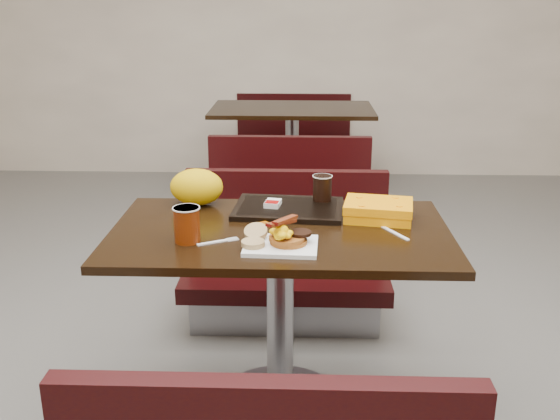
{
  "coord_description": "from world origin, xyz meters",
  "views": [
    {
      "loc": [
        0.07,
        -2.11,
        1.53
      ],
      "look_at": [
        -0.0,
        0.01,
        0.82
      ],
      "focal_mm": 40.75,
      "sensor_mm": 36.0,
      "label": 1
    }
  ],
  "objects_px": {
    "bench_far_s": "(290,185)",
    "tray": "(289,209)",
    "paper_bag": "(197,187)",
    "table_far": "(292,157)",
    "table_near": "(280,323)",
    "knife": "(394,233)",
    "coffee_cup_near": "(187,225)",
    "fork": "(212,243)",
    "bench_far_n": "(293,139)",
    "clamshell": "(378,210)",
    "coffee_cup_far": "(322,188)",
    "bench_near_n": "(285,255)",
    "platter": "(281,246)",
    "pancake_stack": "(289,239)",
    "hashbrown_sleeve_left": "(273,203)"
  },
  "relations": [
    {
      "from": "bench_near_n",
      "to": "platter",
      "type": "bearing_deg",
      "value": -89.47
    },
    {
      "from": "bench_far_s",
      "to": "knife",
      "type": "xyz_separation_m",
      "value": [
        0.4,
        -1.92,
        0.39
      ]
    },
    {
      "from": "table_near",
      "to": "clamshell",
      "type": "relative_size",
      "value": 4.87
    },
    {
      "from": "table_near",
      "to": "table_far",
      "type": "relative_size",
      "value": 1.0
    },
    {
      "from": "fork",
      "to": "bench_far_n",
      "type": "bearing_deg",
      "value": 59.47
    },
    {
      "from": "table_far",
      "to": "clamshell",
      "type": "height_order",
      "value": "clamshell"
    },
    {
      "from": "knife",
      "to": "paper_bag",
      "type": "height_order",
      "value": "paper_bag"
    },
    {
      "from": "table_near",
      "to": "pancake_stack",
      "type": "distance_m",
      "value": 0.44
    },
    {
      "from": "bench_far_n",
      "to": "platter",
      "type": "bearing_deg",
      "value": -89.87
    },
    {
      "from": "bench_far_n",
      "to": "bench_far_s",
      "type": "bearing_deg",
      "value": -90.0
    },
    {
      "from": "paper_bag",
      "to": "table_near",
      "type": "bearing_deg",
      "value": -38.87
    },
    {
      "from": "table_near",
      "to": "bench_near_n",
      "type": "height_order",
      "value": "table_near"
    },
    {
      "from": "table_near",
      "to": "paper_bag",
      "type": "relative_size",
      "value": 5.73
    },
    {
      "from": "coffee_cup_far",
      "to": "table_far",
      "type": "bearing_deg",
      "value": 93.85
    },
    {
      "from": "table_near",
      "to": "coffee_cup_far",
      "type": "bearing_deg",
      "value": 61.29
    },
    {
      "from": "coffee_cup_near",
      "to": "fork",
      "type": "bearing_deg",
      "value": -8.38
    },
    {
      "from": "platter",
      "to": "paper_bag",
      "type": "height_order",
      "value": "paper_bag"
    },
    {
      "from": "knife",
      "to": "tray",
      "type": "bearing_deg",
      "value": -150.05
    },
    {
      "from": "pancake_stack",
      "to": "paper_bag",
      "type": "relative_size",
      "value": 0.59
    },
    {
      "from": "bench_far_s",
      "to": "coffee_cup_near",
      "type": "relative_size",
      "value": 8.26
    },
    {
      "from": "bench_far_n",
      "to": "tray",
      "type": "distance_m",
      "value": 3.12
    },
    {
      "from": "tray",
      "to": "clamshell",
      "type": "distance_m",
      "value": 0.34
    },
    {
      "from": "table_near",
      "to": "clamshell",
      "type": "distance_m",
      "value": 0.56
    },
    {
      "from": "coffee_cup_near",
      "to": "paper_bag",
      "type": "distance_m",
      "value": 0.4
    },
    {
      "from": "coffee_cup_near",
      "to": "clamshell",
      "type": "height_order",
      "value": "coffee_cup_near"
    },
    {
      "from": "coffee_cup_far",
      "to": "paper_bag",
      "type": "xyz_separation_m",
      "value": [
        -0.49,
        -0.01,
        0.0
      ]
    },
    {
      "from": "bench_far_s",
      "to": "bench_far_n",
      "type": "relative_size",
      "value": 1.0
    },
    {
      "from": "bench_far_s",
      "to": "tray",
      "type": "xyz_separation_m",
      "value": [
        0.03,
        -1.7,
        0.4
      ]
    },
    {
      "from": "clamshell",
      "to": "paper_bag",
      "type": "bearing_deg",
      "value": 177.23
    },
    {
      "from": "paper_bag",
      "to": "hashbrown_sleeve_left",
      "type": "bearing_deg",
      "value": -12.36
    },
    {
      "from": "bench_far_s",
      "to": "coffee_cup_near",
      "type": "distance_m",
      "value": 2.1
    },
    {
      "from": "bench_near_n",
      "to": "clamshell",
      "type": "xyz_separation_m",
      "value": [
        0.36,
        -0.58,
        0.42
      ]
    },
    {
      "from": "table_near",
      "to": "tray",
      "type": "height_order",
      "value": "tray"
    },
    {
      "from": "bench_far_n",
      "to": "hashbrown_sleeve_left",
      "type": "relative_size",
      "value": 13.21
    },
    {
      "from": "paper_bag",
      "to": "table_far",
      "type": "bearing_deg",
      "value": 81.71
    },
    {
      "from": "table_far",
      "to": "tray",
      "type": "height_order",
      "value": "tray"
    },
    {
      "from": "bench_near_n",
      "to": "platter",
      "type": "height_order",
      "value": "platter"
    },
    {
      "from": "bench_far_n",
      "to": "paper_bag",
      "type": "distance_m",
      "value": 3.08
    },
    {
      "from": "knife",
      "to": "table_far",
      "type": "bearing_deg",
      "value": 159.96
    },
    {
      "from": "coffee_cup_near",
      "to": "fork",
      "type": "distance_m",
      "value": 0.1
    },
    {
      "from": "table_far",
      "to": "coffee_cup_far",
      "type": "distance_m",
      "value": 2.36
    },
    {
      "from": "bench_near_n",
      "to": "table_near",
      "type": "bearing_deg",
      "value": -90.0
    },
    {
      "from": "coffee_cup_far",
      "to": "coffee_cup_near",
      "type": "bearing_deg",
      "value": -138.3
    },
    {
      "from": "platter",
      "to": "pancake_stack",
      "type": "height_order",
      "value": "pancake_stack"
    },
    {
      "from": "table_near",
      "to": "bench_far_s",
      "type": "bearing_deg",
      "value": 90.0
    },
    {
      "from": "bench_near_n",
      "to": "clamshell",
      "type": "height_order",
      "value": "clamshell"
    },
    {
      "from": "tray",
      "to": "clamshell",
      "type": "xyz_separation_m",
      "value": [
        0.33,
        -0.08,
        0.02
      ]
    },
    {
      "from": "coffee_cup_far",
      "to": "platter",
      "type": "bearing_deg",
      "value": -107.82
    },
    {
      "from": "bench_far_n",
      "to": "paper_bag",
      "type": "height_order",
      "value": "paper_bag"
    },
    {
      "from": "pancake_stack",
      "to": "paper_bag",
      "type": "xyz_separation_m",
      "value": [
        -0.37,
        0.44,
        0.05
      ]
    }
  ]
}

